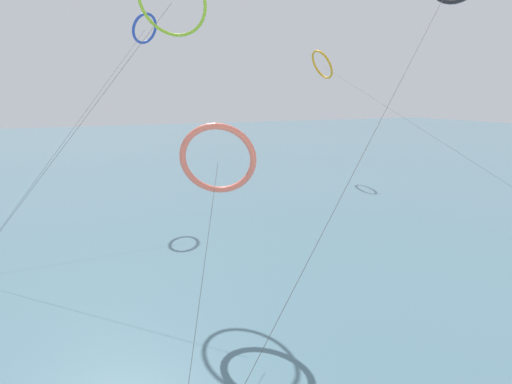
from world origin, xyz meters
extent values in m
cube|color=slate|center=(0.00, 108.55, 0.04)|extent=(400.00, 200.00, 0.08)
torus|color=#2647B7|center=(-1.16, 53.20, 21.60)|extent=(4.04, 3.62, 3.45)
cylinder|color=#3F3F3F|center=(-9.90, 45.26, 10.72)|extent=(17.51, 15.90, 21.45)
torus|color=#EA7260|center=(-1.73, 25.37, 10.13)|extent=(5.05, 3.75, 4.61)
cylinder|color=#3F3F3F|center=(-4.79, 19.11, 4.97)|extent=(6.15, 12.55, 9.95)
torus|color=#8CC62D|center=(-2.10, 34.28, 20.75)|extent=(6.12, 5.62, 4.76)
cylinder|color=#3F3F3F|center=(-10.37, 35.80, 10.32)|extent=(16.56, 3.07, 20.64)
cylinder|color=#3F3F3F|center=(2.81, 17.72, 10.78)|extent=(21.34, 9.78, 21.57)
torus|color=orange|center=(29.75, 62.86, 19.15)|extent=(3.34, 5.53, 4.80)
cylinder|color=#3F3F3F|center=(29.03, 37.89, 9.49)|extent=(1.47, 49.95, 19.00)
camera|label=1|loc=(-9.27, 2.58, 13.86)|focal=27.81mm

